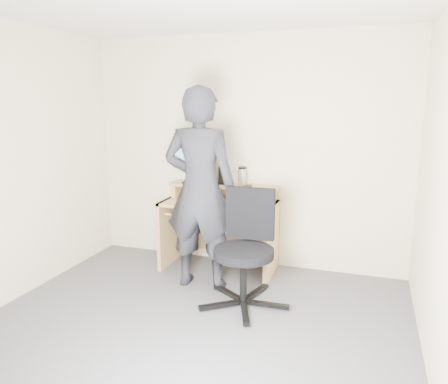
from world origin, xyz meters
The scene contains 13 objects.
ground centered at (0.00, 0.00, 0.00)m, with size 3.50×3.50×0.00m, color #59595E.
back_wall centered at (0.00, 1.75, 1.25)m, with size 3.50×0.02×2.50m, color beige.
desk centered at (-0.20, 1.53, 0.55)m, with size 1.20×0.60×0.91m.
monitor centered at (-0.54, 1.58, 1.20)m, with size 0.51×0.14×0.48m.
external_drive centered at (-0.21, 1.64, 1.01)m, with size 0.07×0.13×0.20m, color black.
travel_mug centered at (0.01, 1.60, 1.00)m, with size 0.08×0.08×0.18m, color #B8B7BC.
smartphone centered at (0.08, 1.57, 0.92)m, with size 0.07×0.13×0.01m, color black.
charger centered at (-0.39, 1.50, 0.93)m, with size 0.04×0.04×0.04m, color black.
headphones centered at (-0.46, 1.67, 0.92)m, with size 0.16×0.16×0.02m, color silver.
keyboard centered at (-0.16, 1.36, 0.67)m, with size 0.46×0.18×0.03m, color black.
mouse centered at (0.12, 1.35, 0.77)m, with size 0.10×0.06×0.04m, color black.
office_chair centered at (0.29, 0.76, 0.55)m, with size 0.77×0.81×1.01m.
person centered at (-0.23, 0.97, 0.97)m, with size 0.71×0.47×1.95m, color black.
Camera 1 is at (1.28, -2.82, 1.82)m, focal length 35.00 mm.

